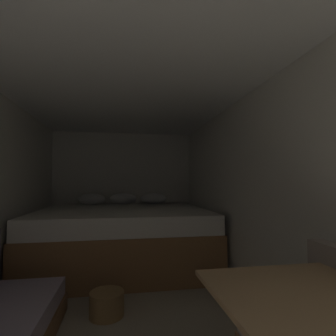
# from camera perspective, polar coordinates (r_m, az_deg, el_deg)

# --- Properties ---
(ground_plane) EXTENTS (7.04, 7.04, 0.00)m
(ground_plane) POSITION_cam_1_polar(r_m,az_deg,el_deg) (2.73, -9.74, -29.38)
(ground_plane) COLOR #A39984
(wall_back) EXTENTS (2.62, 0.05, 2.13)m
(wall_back) POSITION_cam_1_polar(r_m,az_deg,el_deg) (4.99, -9.74, -4.66)
(wall_back) COLOR silver
(wall_back) RESTS_ON ground
(wall_right) EXTENTS (0.05, 5.04, 2.13)m
(wall_right) POSITION_cam_1_polar(r_m,az_deg,el_deg) (2.77, 18.25, -5.95)
(wall_right) COLOR silver
(wall_right) RESTS_ON ground
(ceiling_slab) EXTENTS (2.62, 5.04, 0.05)m
(ceiling_slab) POSITION_cam_1_polar(r_m,az_deg,el_deg) (2.61, -9.30, 18.07)
(ceiling_slab) COLOR white
(ceiling_slab) RESTS_ON wall_left
(bed) EXTENTS (2.40, 1.98, 1.01)m
(bed) POSITION_cam_1_polar(r_m,az_deg,el_deg) (4.02, -9.77, -14.43)
(bed) COLOR olive
(bed) RESTS_ON ground
(dinette_table) EXTENTS (0.78, 0.67, 0.73)m
(dinette_table) POSITION_cam_1_polar(r_m,az_deg,el_deg) (1.44, 27.13, -26.01)
(dinette_table) COLOR tan
(dinette_table) RESTS_ON ground
(wicker_basket) EXTENTS (0.31, 0.31, 0.22)m
(wicker_basket) POSITION_cam_1_polar(r_m,az_deg,el_deg) (2.73, -13.20, -26.84)
(wicker_basket) COLOR olive
(wicker_basket) RESTS_ON ground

